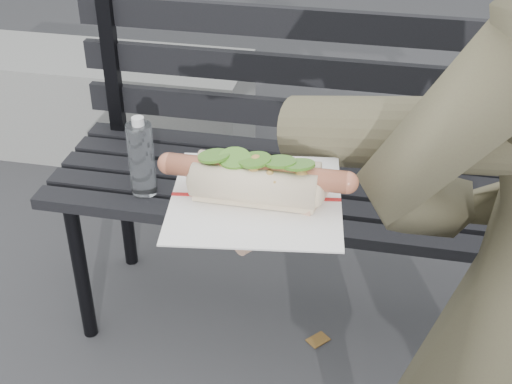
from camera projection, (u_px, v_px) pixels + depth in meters
park_bench at (338, 159)px, 1.86m from camera, size 1.50×0.44×0.88m
concrete_block at (100, 103)px, 2.88m from camera, size 1.20×0.40×0.40m
held_hotdog at (431, 151)px, 0.80m from camera, size 0.62×0.32×0.20m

